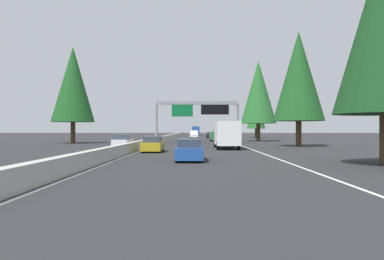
{
  "coord_description": "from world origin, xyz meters",
  "views": [
    {
      "loc": [
        -4.04,
        -5.72,
        2.11
      ],
      "look_at": [
        63.06,
        -4.99,
        1.99
      ],
      "focal_mm": 35.19,
      "sensor_mm": 36.0,
      "label": 1
    }
  ],
  "objects_px": {
    "conifer_right_far": "(256,112)",
    "conifer_left_near": "(73,84)",
    "box_truck_far_center": "(226,134)",
    "sedan_mid_right": "(190,150)",
    "pickup_mid_center": "(194,134)",
    "oncoming_near": "(123,141)",
    "sedan_far_left": "(153,145)",
    "conifer_right_mid": "(258,92)",
    "sedan_near_right": "(210,135)",
    "sign_gantry_overhead": "(198,110)",
    "minivan_mid_left": "(215,136)",
    "bus_far_right": "(196,130)",
    "conifer_right_near": "(299,76)"
  },
  "relations": [
    {
      "from": "box_truck_far_center",
      "to": "pickup_mid_center",
      "type": "xyz_separation_m",
      "value": [
        49.29,
        3.79,
        -0.7
      ]
    },
    {
      "from": "sedan_mid_right",
      "to": "oncoming_near",
      "type": "xyz_separation_m",
      "value": [
        19.15,
        8.28,
        0.0
      ]
    },
    {
      "from": "sign_gantry_overhead",
      "to": "bus_far_right",
      "type": "xyz_separation_m",
      "value": [
        74.78,
        0.4,
        -3.33
      ]
    },
    {
      "from": "bus_far_right",
      "to": "conifer_left_near",
      "type": "height_order",
      "value": "conifer_left_near"
    },
    {
      "from": "sign_gantry_overhead",
      "to": "box_truck_far_center",
      "type": "xyz_separation_m",
      "value": [
        -15.63,
        -2.99,
        -3.44
      ]
    },
    {
      "from": "bus_far_right",
      "to": "conifer_right_mid",
      "type": "relative_size",
      "value": 0.8
    },
    {
      "from": "minivan_mid_left",
      "to": "box_truck_far_center",
      "type": "bearing_deg",
      "value": 179.63
    },
    {
      "from": "bus_far_right",
      "to": "conifer_right_mid",
      "type": "distance_m",
      "value": 65.47
    },
    {
      "from": "pickup_mid_center",
      "to": "conifer_right_far",
      "type": "bearing_deg",
      "value": -81.21
    },
    {
      "from": "sedan_near_right",
      "to": "bus_far_right",
      "type": "bearing_deg",
      "value": 4.66
    },
    {
      "from": "conifer_right_far",
      "to": "box_truck_far_center",
      "type": "bearing_deg",
      "value": 167.43
    },
    {
      "from": "pickup_mid_center",
      "to": "conifer_right_near",
      "type": "height_order",
      "value": "conifer_right_near"
    },
    {
      "from": "sedan_far_left",
      "to": "box_truck_far_center",
      "type": "distance_m",
      "value": 9.6
    },
    {
      "from": "conifer_right_mid",
      "to": "conifer_right_far",
      "type": "bearing_deg",
      "value": -8.16
    },
    {
      "from": "minivan_mid_left",
      "to": "sedan_near_right",
      "type": "distance_m",
      "value": 21.24
    },
    {
      "from": "sedan_near_right",
      "to": "conifer_right_near",
      "type": "height_order",
      "value": "conifer_right_near"
    },
    {
      "from": "sedan_far_left",
      "to": "box_truck_far_center",
      "type": "xyz_separation_m",
      "value": [
        6.12,
        -7.34,
        0.93
      ]
    },
    {
      "from": "box_truck_far_center",
      "to": "conifer_right_near",
      "type": "bearing_deg",
      "value": -58.96
    },
    {
      "from": "conifer_right_near",
      "to": "conifer_left_near",
      "type": "bearing_deg",
      "value": 72.23
    },
    {
      "from": "conifer_right_far",
      "to": "conifer_left_near",
      "type": "relative_size",
      "value": 0.7
    },
    {
      "from": "sedan_far_left",
      "to": "sedan_mid_right",
      "type": "bearing_deg",
      "value": -159.84
    },
    {
      "from": "conifer_right_mid",
      "to": "sedan_near_right",
      "type": "bearing_deg",
      "value": 19.68
    },
    {
      "from": "sedan_near_right",
      "to": "pickup_mid_center",
      "type": "xyz_separation_m",
      "value": [
        1.07,
        3.83,
        0.23
      ]
    },
    {
      "from": "bus_far_right",
      "to": "sedan_near_right",
      "type": "bearing_deg",
      "value": -175.34
    },
    {
      "from": "conifer_right_near",
      "to": "sedan_far_left",
      "type": "bearing_deg",
      "value": 125.11
    },
    {
      "from": "conifer_left_near",
      "to": "minivan_mid_left",
      "type": "bearing_deg",
      "value": -63.37
    },
    {
      "from": "pickup_mid_center",
      "to": "oncoming_near",
      "type": "distance_m",
      "value": 46.8
    },
    {
      "from": "conifer_left_near",
      "to": "sedan_mid_right",
      "type": "bearing_deg",
      "value": -150.0
    },
    {
      "from": "box_truck_far_center",
      "to": "conifer_right_near",
      "type": "relative_size",
      "value": 0.59
    },
    {
      "from": "sedan_mid_right",
      "to": "bus_far_right",
      "type": "height_order",
      "value": "bus_far_right"
    },
    {
      "from": "sign_gantry_overhead",
      "to": "bus_far_right",
      "type": "bearing_deg",
      "value": 0.31
    },
    {
      "from": "sedan_mid_right",
      "to": "conifer_right_far",
      "type": "distance_m",
      "value": 69.52
    },
    {
      "from": "minivan_mid_left",
      "to": "bus_far_right",
      "type": "height_order",
      "value": "bus_far_right"
    },
    {
      "from": "conifer_left_near",
      "to": "conifer_right_near",
      "type": "bearing_deg",
      "value": -107.77
    },
    {
      "from": "minivan_mid_left",
      "to": "bus_far_right",
      "type": "bearing_deg",
      "value": 3.22
    },
    {
      "from": "sign_gantry_overhead",
      "to": "conifer_right_near",
      "type": "xyz_separation_m",
      "value": [
        -9.92,
        -12.47,
        3.68
      ]
    },
    {
      "from": "box_truck_far_center",
      "to": "minivan_mid_left",
      "type": "bearing_deg",
      "value": -0.37
    },
    {
      "from": "box_truck_far_center",
      "to": "conifer_left_near",
      "type": "xyz_separation_m",
      "value": [
        15.82,
        22.07,
        7.34
      ]
    },
    {
      "from": "pickup_mid_center",
      "to": "oncoming_near",
      "type": "height_order",
      "value": "pickup_mid_center"
    },
    {
      "from": "minivan_mid_left",
      "to": "conifer_right_near",
      "type": "bearing_deg",
      "value": -156.36
    },
    {
      "from": "conifer_right_mid",
      "to": "conifer_left_near",
      "type": "bearing_deg",
      "value": 109.3
    },
    {
      "from": "bus_far_right",
      "to": "box_truck_far_center",
      "type": "height_order",
      "value": "bus_far_right"
    },
    {
      "from": "minivan_mid_left",
      "to": "conifer_right_far",
      "type": "relative_size",
      "value": 0.48
    },
    {
      "from": "sedan_far_left",
      "to": "pickup_mid_center",
      "type": "height_order",
      "value": "pickup_mid_center"
    },
    {
      "from": "sedan_mid_right",
      "to": "sedan_far_left",
      "type": "distance_m",
      "value": 10.46
    },
    {
      "from": "sedan_far_left",
      "to": "sign_gantry_overhead",
      "type": "bearing_deg",
      "value": -11.32
    },
    {
      "from": "sedan_near_right",
      "to": "oncoming_near",
      "type": "xyz_separation_m",
      "value": [
        -45.0,
        12.07,
        0.0
      ]
    },
    {
      "from": "conifer_right_far",
      "to": "sedan_near_right",
      "type": "bearing_deg",
      "value": 106.68
    },
    {
      "from": "bus_far_right",
      "to": "conifer_right_near",
      "type": "distance_m",
      "value": 85.96
    },
    {
      "from": "sedan_mid_right",
      "to": "minivan_mid_left",
      "type": "bearing_deg",
      "value": -5.21
    }
  ]
}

